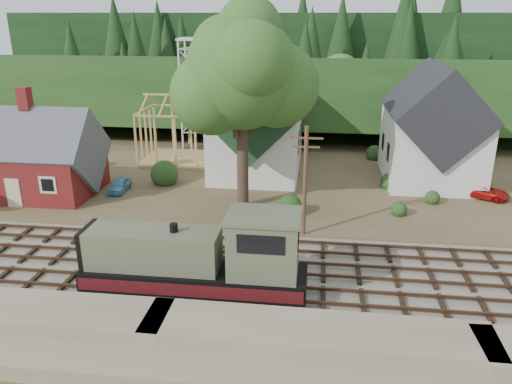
# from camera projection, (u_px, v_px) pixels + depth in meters

# --- Properties ---
(ground) EXTENTS (140.00, 140.00, 0.00)m
(ground) POSITION_uv_depth(u_px,v_px,m) (187.00, 267.00, 31.06)
(ground) COLOR #384C1E
(ground) RESTS_ON ground
(embankment) EXTENTS (64.00, 5.00, 1.60)m
(embankment) POSITION_uv_depth(u_px,v_px,m) (141.00, 354.00, 23.13)
(embankment) COLOR #7F7259
(embankment) RESTS_ON ground
(railroad_bed) EXTENTS (64.00, 11.00, 0.16)m
(railroad_bed) POSITION_uv_depth(u_px,v_px,m) (187.00, 266.00, 31.04)
(railroad_bed) COLOR #726B5B
(railroad_bed) RESTS_ON ground
(village_flat) EXTENTS (64.00, 26.00, 0.30)m
(village_flat) POSITION_uv_depth(u_px,v_px,m) (235.00, 176.00, 47.82)
(village_flat) COLOR brown
(village_flat) RESTS_ON ground
(hillside) EXTENTS (70.00, 28.96, 12.74)m
(hillside) POSITION_uv_depth(u_px,v_px,m) (263.00, 125.00, 70.28)
(hillside) COLOR #1E3F19
(hillside) RESTS_ON ground
(ridge) EXTENTS (80.00, 20.00, 12.00)m
(ridge) POSITION_uv_depth(u_px,v_px,m) (274.00, 106.00, 85.22)
(ridge) COLOR black
(ridge) RESTS_ON ground
(depot) EXTENTS (10.80, 7.41, 9.00)m
(depot) POSITION_uv_depth(u_px,v_px,m) (34.00, 160.00, 42.14)
(depot) COLOR #5E1516
(depot) RESTS_ON village_flat
(church) EXTENTS (8.40, 15.17, 13.00)m
(church) POSITION_uv_depth(u_px,v_px,m) (258.00, 122.00, 47.45)
(church) COLOR silver
(church) RESTS_ON village_flat
(farmhouse) EXTENTS (8.40, 10.80, 10.60)m
(farmhouse) POSITION_uv_depth(u_px,v_px,m) (432.00, 131.00, 45.03)
(farmhouse) COLOR silver
(farmhouse) RESTS_ON village_flat
(timber_frame) EXTENTS (8.20, 6.20, 6.99)m
(timber_frame) POSITION_uv_depth(u_px,v_px,m) (183.00, 133.00, 51.21)
(timber_frame) COLOR tan
(timber_frame) RESTS_ON village_flat
(lattice_tower) EXTENTS (3.20, 3.20, 12.12)m
(lattice_tower) POSITION_uv_depth(u_px,v_px,m) (195.00, 61.00, 54.53)
(lattice_tower) COLOR silver
(lattice_tower) RESTS_ON village_flat
(big_tree) EXTENTS (10.90, 8.40, 14.70)m
(big_tree) POSITION_uv_depth(u_px,v_px,m) (244.00, 81.00, 36.77)
(big_tree) COLOR #38281E
(big_tree) RESTS_ON village_flat
(telegraph_pole_near) EXTENTS (2.20, 0.28, 8.00)m
(telegraph_pole_near) POSITION_uv_depth(u_px,v_px,m) (305.00, 181.00, 33.66)
(telegraph_pole_near) COLOR #4C331E
(telegraph_pole_near) RESTS_ON ground
(locomotive) EXTENTS (12.23, 3.06, 4.89)m
(locomotive) POSITION_uv_depth(u_px,v_px,m) (202.00, 260.00, 27.33)
(locomotive) COLOR black
(locomotive) RESTS_ON railroad_bed
(car_blue) EXTENTS (1.41, 3.29, 1.11)m
(car_blue) POSITION_uv_depth(u_px,v_px,m) (120.00, 185.00, 43.28)
(car_blue) COLOR #61A7D0
(car_blue) RESTS_ON village_flat
(car_red) EXTENTS (4.37, 3.34, 1.10)m
(car_red) POSITION_uv_depth(u_px,v_px,m) (484.00, 192.00, 41.66)
(car_red) COLOR #B7130E
(car_red) RESTS_ON village_flat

